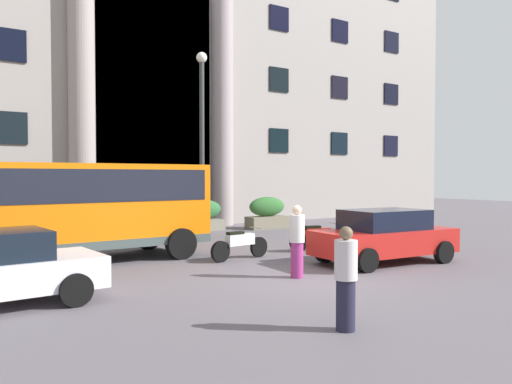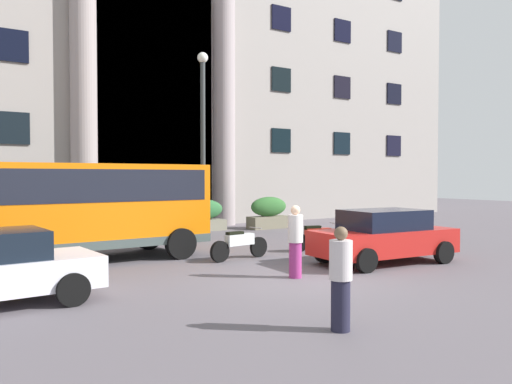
# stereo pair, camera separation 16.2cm
# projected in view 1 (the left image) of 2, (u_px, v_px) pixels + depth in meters

# --- Properties ---
(ground_plane) EXTENTS (80.00, 64.00, 0.12)m
(ground_plane) POSITION_uv_depth(u_px,v_px,m) (308.00, 282.00, 11.97)
(ground_plane) COLOR #5C555C
(office_building_facade) EXTENTS (43.47, 9.80, 19.55)m
(office_building_facade) POSITION_uv_depth(u_px,v_px,m) (89.00, 31.00, 26.18)
(office_building_facade) COLOR gray
(office_building_facade) RESTS_ON ground_plane
(orange_minibus) EXTENTS (6.62, 2.82, 2.75)m
(orange_minibus) POSITION_uv_depth(u_px,v_px,m) (89.00, 203.00, 14.55)
(orange_minibus) COLOR orange
(orange_minibus) RESTS_ON ground_plane
(bus_stop_sign) EXTENTS (0.44, 0.08, 2.38)m
(bus_stop_sign) POSITION_uv_depth(u_px,v_px,m) (191.00, 202.00, 18.65)
(bus_stop_sign) COLOR #959313
(bus_stop_sign) RESTS_ON ground_plane
(hedge_planter_west) EXTENTS (1.93, 0.77, 1.56)m
(hedge_planter_west) POSITION_uv_depth(u_px,v_px,m) (130.00, 218.00, 20.43)
(hedge_planter_west) COLOR gray
(hedge_planter_west) RESTS_ON ground_plane
(hedge_planter_east) EXTENTS (2.19, 0.76, 1.40)m
(hedge_planter_east) POSITION_uv_depth(u_px,v_px,m) (200.00, 216.00, 22.58)
(hedge_planter_east) COLOR gray
(hedge_planter_east) RESTS_ON ground_plane
(hedge_planter_entrance_right) EXTENTS (1.97, 0.78, 1.46)m
(hedge_planter_entrance_right) POSITION_uv_depth(u_px,v_px,m) (267.00, 213.00, 23.68)
(hedge_planter_entrance_right) COLOR #716C57
(hedge_planter_entrance_right) RESTS_ON ground_plane
(hedge_planter_far_west) EXTENTS (1.99, 0.81, 1.41)m
(hedge_planter_far_west) POSITION_uv_depth(u_px,v_px,m) (23.00, 225.00, 18.23)
(hedge_planter_far_west) COLOR gray
(hedge_planter_far_west) RESTS_ON ground_plane
(parked_sedan_second) EXTENTS (4.20, 2.16, 1.48)m
(parked_sedan_second) POSITION_uv_depth(u_px,v_px,m) (384.00, 236.00, 14.28)
(parked_sedan_second) COLOR red
(parked_sedan_second) RESTS_ON ground_plane
(motorcycle_near_kerb) EXTENTS (1.91, 0.70, 0.89)m
(motorcycle_near_kerb) POSITION_uv_depth(u_px,v_px,m) (316.00, 237.00, 16.55)
(motorcycle_near_kerb) COLOR black
(motorcycle_near_kerb) RESTS_ON ground_plane
(scooter_by_planter) EXTENTS (2.03, 0.55, 0.89)m
(scooter_by_planter) POSITION_uv_depth(u_px,v_px,m) (239.00, 244.00, 14.82)
(scooter_by_planter) COLOR black
(scooter_by_planter) RESTS_ON ground_plane
(motorcycle_far_end) EXTENTS (2.08, 0.55, 0.89)m
(motorcycle_far_end) POSITION_uv_depth(u_px,v_px,m) (379.00, 232.00, 17.86)
(motorcycle_far_end) COLOR black
(motorcycle_far_end) RESTS_ON ground_plane
(pedestrian_woman_dark_dress) EXTENTS (0.36, 0.36, 1.72)m
(pedestrian_woman_dark_dress) POSITION_uv_depth(u_px,v_px,m) (297.00, 241.00, 12.20)
(pedestrian_woman_dark_dress) COLOR #992E72
(pedestrian_woman_dark_dress) RESTS_ON ground_plane
(pedestrian_woman_with_bag) EXTENTS (0.36, 0.36, 1.63)m
(pedestrian_woman_with_bag) POSITION_uv_depth(u_px,v_px,m) (346.00, 278.00, 8.01)
(pedestrian_woman_with_bag) COLOR #201F33
(pedestrian_woman_with_bag) RESTS_ON ground_plane
(lamppost_plaza_centre) EXTENTS (0.40, 0.40, 7.06)m
(lamppost_plaza_centre) POSITION_uv_depth(u_px,v_px,m) (202.00, 130.00, 19.42)
(lamppost_plaza_centre) COLOR #323737
(lamppost_plaza_centre) RESTS_ON ground_plane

